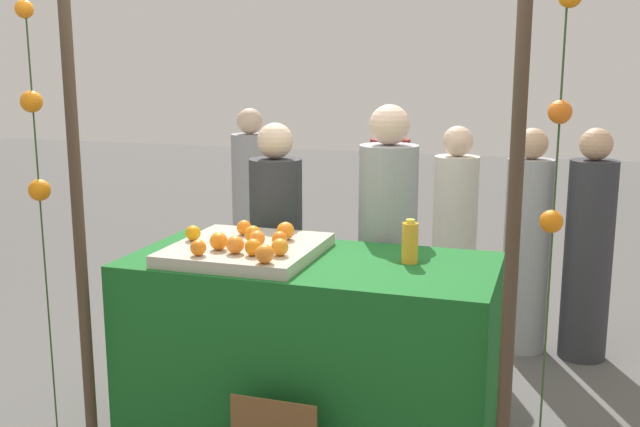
{
  "coord_description": "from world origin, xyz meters",
  "views": [
    {
      "loc": [
        1.14,
        -3.39,
        1.89
      ],
      "look_at": [
        0.0,
        0.15,
        1.13
      ],
      "focal_mm": 42.21,
      "sensor_mm": 36.0,
      "label": 1
    }
  ],
  "objects_px": {
    "juice_bottle": "(410,242)",
    "vendor_right": "(387,261)",
    "stall_counter": "(311,349)",
    "vendor_left": "(277,262)",
    "orange_0": "(235,245)",
    "orange_1": "(253,234)"
  },
  "relations": [
    {
      "from": "orange_1",
      "to": "juice_bottle",
      "type": "xyz_separation_m",
      "value": [
        0.79,
        0.08,
        -0.0
      ]
    },
    {
      "from": "orange_0",
      "to": "vendor_left",
      "type": "distance_m",
      "value": 0.93
    },
    {
      "from": "vendor_left",
      "to": "vendor_right",
      "type": "xyz_separation_m",
      "value": [
        0.66,
        0.03,
        0.05
      ]
    },
    {
      "from": "stall_counter",
      "to": "vendor_left",
      "type": "distance_m",
      "value": 0.81
    },
    {
      "from": "vendor_right",
      "to": "stall_counter",
      "type": "bearing_deg",
      "value": -109.16
    },
    {
      "from": "orange_0",
      "to": "juice_bottle",
      "type": "bearing_deg",
      "value": 21.5
    },
    {
      "from": "juice_bottle",
      "to": "vendor_right",
      "type": "bearing_deg",
      "value": 112.37
    },
    {
      "from": "orange_1",
      "to": "vendor_right",
      "type": "relative_size",
      "value": 0.05
    },
    {
      "from": "juice_bottle",
      "to": "vendor_left",
      "type": "distance_m",
      "value": 1.11
    },
    {
      "from": "juice_bottle",
      "to": "vendor_left",
      "type": "relative_size",
      "value": 0.14
    },
    {
      "from": "orange_1",
      "to": "vendor_left",
      "type": "bearing_deg",
      "value": 100.86
    },
    {
      "from": "orange_0",
      "to": "vendor_right",
      "type": "relative_size",
      "value": 0.05
    },
    {
      "from": "stall_counter",
      "to": "vendor_right",
      "type": "height_order",
      "value": "vendor_right"
    },
    {
      "from": "stall_counter",
      "to": "orange_0",
      "type": "bearing_deg",
      "value": -143.5
    },
    {
      "from": "juice_bottle",
      "to": "vendor_right",
      "type": "height_order",
      "value": "vendor_right"
    },
    {
      "from": "stall_counter",
      "to": "vendor_right",
      "type": "xyz_separation_m",
      "value": [
        0.23,
        0.67,
        0.3
      ]
    },
    {
      "from": "stall_counter",
      "to": "orange_0",
      "type": "distance_m",
      "value": 0.68
    },
    {
      "from": "orange_0",
      "to": "juice_bottle",
      "type": "xyz_separation_m",
      "value": [
        0.78,
        0.31,
        -0.0
      ]
    },
    {
      "from": "stall_counter",
      "to": "vendor_right",
      "type": "distance_m",
      "value": 0.77
    },
    {
      "from": "juice_bottle",
      "to": "vendor_left",
      "type": "xyz_separation_m",
      "value": [
        -0.91,
        0.56,
        -0.32
      ]
    },
    {
      "from": "orange_0",
      "to": "juice_bottle",
      "type": "distance_m",
      "value": 0.84
    },
    {
      "from": "stall_counter",
      "to": "orange_0",
      "type": "xyz_separation_m",
      "value": [
        -0.3,
        -0.22,
        0.57
      ]
    }
  ]
}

